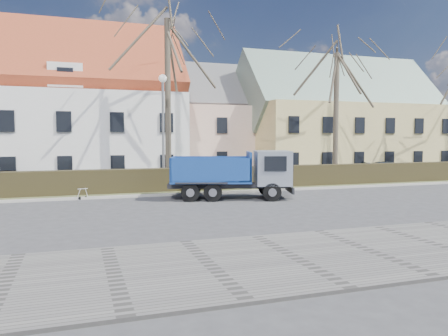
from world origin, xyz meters
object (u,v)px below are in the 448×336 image
object	(u,v)px
streetlight	(163,132)
parked_car_a	(12,179)
cart_frame	(79,194)
parked_car_b	(390,169)
dump_truck	(227,174)

from	to	relation	value
streetlight	parked_car_a	bearing A→B (deg)	159.68
parked_car_a	streetlight	bearing A→B (deg)	-127.78
cart_frame	parked_car_b	distance (m)	24.08
streetlight	parked_car_b	size ratio (longest dim) A/B	1.63
streetlight	dump_truck	bearing A→B (deg)	-62.38
dump_truck	parked_car_b	xyz separation A→B (m)	(16.29, 7.61, -0.65)
streetlight	parked_car_a	xyz separation A→B (m)	(-8.47, 3.14, -2.79)
streetlight	cart_frame	xyz separation A→B (m)	(-4.76, -2.55, -3.10)
cart_frame	streetlight	bearing A→B (deg)	28.20
parked_car_a	parked_car_b	size ratio (longest dim) A/B	0.88
parked_car_a	parked_car_b	world-z (taller)	parked_car_a
dump_truck	parked_car_b	bearing A→B (deg)	42.04
cart_frame	parked_car_b	size ratio (longest dim) A/B	0.17
dump_truck	parked_car_a	world-z (taller)	dump_truck
streetlight	parked_car_a	world-z (taller)	streetlight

